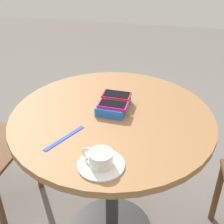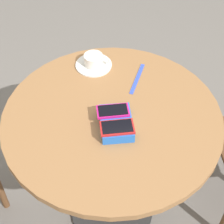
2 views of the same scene
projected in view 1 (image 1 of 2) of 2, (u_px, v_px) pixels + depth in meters
round_table at (112, 143)px, 1.46m from camera, size 0.91×0.91×0.79m
phone_box at (113, 105)px, 1.42m from camera, size 0.19×0.14×0.04m
phone_red at (116, 95)px, 1.44m from camera, size 0.08×0.13×0.01m
phone_magenta at (112, 104)px, 1.37m from camera, size 0.08×0.13×0.01m
saucer at (101, 165)px, 1.10m from camera, size 0.17×0.17×0.01m
coffee_cup at (100, 158)px, 1.09m from camera, size 0.09×0.12×0.06m
lanyard_strap at (65, 138)px, 1.24m from camera, size 0.19×0.11×0.00m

